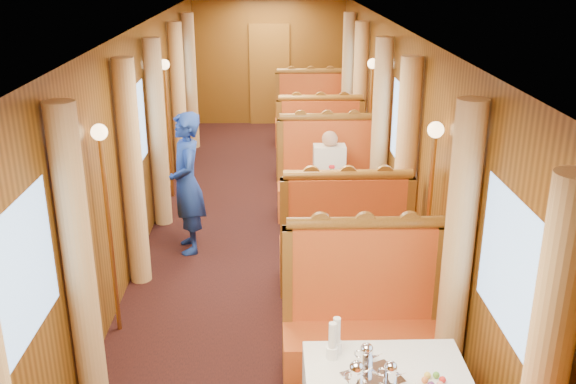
{
  "coord_description": "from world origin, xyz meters",
  "views": [
    {
      "loc": [
        0.02,
        -6.93,
        3.25
      ],
      "look_at": [
        0.18,
        -0.97,
        1.05
      ],
      "focal_mm": 40.0,
      "sensor_mm": 36.0,
      "label": 1
    }
  ],
  "objects_px": {
    "banquette_far_aft": "(311,120)",
    "teapot_back": "(366,357)",
    "banquette_far_fwd": "(319,152)",
    "rose_vase_mid": "(332,171)",
    "table_mid": "(334,217)",
    "banquette_mid_aft": "(327,184)",
    "table_far": "(314,137)",
    "tea_tray": "(373,378)",
    "passenger": "(329,168)",
    "fruit_plate": "(433,382)",
    "steward": "(187,183)",
    "teapot_right": "(390,375)",
    "banquette_near_aft": "(363,329)",
    "teapot_left": "(356,376)",
    "rose_vase_far": "(315,105)",
    "banquette_mid_fwd": "(344,250)"
  },
  "relations": [
    {
      "from": "banquette_far_aft",
      "to": "teapot_back",
      "type": "height_order",
      "value": "banquette_far_aft"
    },
    {
      "from": "banquette_far_fwd",
      "to": "rose_vase_mid",
      "type": "distance_m",
      "value": 2.51
    },
    {
      "from": "table_mid",
      "to": "banquette_mid_aft",
      "type": "bearing_deg",
      "value": 90.0
    },
    {
      "from": "banquette_mid_aft",
      "to": "banquette_far_fwd",
      "type": "bearing_deg",
      "value": 90.0
    },
    {
      "from": "table_far",
      "to": "banquette_far_aft",
      "type": "relative_size",
      "value": 0.78
    },
    {
      "from": "banquette_far_aft",
      "to": "rose_vase_mid",
      "type": "bearing_deg",
      "value": -90.48
    },
    {
      "from": "tea_tray",
      "to": "passenger",
      "type": "bearing_deg",
      "value": 88.6
    },
    {
      "from": "fruit_plate",
      "to": "steward",
      "type": "height_order",
      "value": "steward"
    },
    {
      "from": "table_mid",
      "to": "teapot_back",
      "type": "height_order",
      "value": "teapot_back"
    },
    {
      "from": "table_mid",
      "to": "table_far",
      "type": "xyz_separation_m",
      "value": [
        0.0,
        3.5,
        0.0
      ]
    },
    {
      "from": "teapot_right",
      "to": "table_far",
      "type": "bearing_deg",
      "value": 109.79
    },
    {
      "from": "teapot_back",
      "to": "table_mid",
      "type": "bearing_deg",
      "value": 102.99
    },
    {
      "from": "banquette_far_fwd",
      "to": "passenger",
      "type": "distance_m",
      "value": 1.8
    },
    {
      "from": "banquette_near_aft",
      "to": "teapot_back",
      "type": "relative_size",
      "value": 9.1
    },
    {
      "from": "rose_vase_mid",
      "to": "table_far",
      "type": "bearing_deg",
      "value": 89.38
    },
    {
      "from": "teapot_left",
      "to": "rose_vase_mid",
      "type": "height_order",
      "value": "rose_vase_mid"
    },
    {
      "from": "banquette_far_aft",
      "to": "passenger",
      "type": "height_order",
      "value": "banquette_far_aft"
    },
    {
      "from": "teapot_back",
      "to": "steward",
      "type": "distance_m",
      "value": 3.72
    },
    {
      "from": "banquette_far_fwd",
      "to": "table_mid",
      "type": "bearing_deg",
      "value": -90.0
    },
    {
      "from": "teapot_back",
      "to": "rose_vase_mid",
      "type": "xyz_separation_m",
      "value": [
        0.09,
        3.45,
        0.12
      ]
    },
    {
      "from": "table_far",
      "to": "banquette_far_fwd",
      "type": "xyz_separation_m",
      "value": [
        0.0,
        -1.01,
        0.05
      ]
    },
    {
      "from": "banquette_near_aft",
      "to": "teapot_back",
      "type": "bearing_deg",
      "value": -97.64
    },
    {
      "from": "rose_vase_far",
      "to": "banquette_mid_aft",
      "type": "bearing_deg",
      "value": -90.03
    },
    {
      "from": "table_far",
      "to": "teapot_back",
      "type": "xyz_separation_m",
      "value": [
        -0.13,
        -6.92,
        0.43
      ]
    },
    {
      "from": "banquette_near_aft",
      "to": "banquette_far_aft",
      "type": "relative_size",
      "value": 1.0
    },
    {
      "from": "table_far",
      "to": "banquette_far_aft",
      "type": "height_order",
      "value": "banquette_far_aft"
    },
    {
      "from": "banquette_mid_fwd",
      "to": "teapot_right",
      "type": "xyz_separation_m",
      "value": [
        -0.0,
        -2.6,
        0.38
      ]
    },
    {
      "from": "table_far",
      "to": "teapot_back",
      "type": "distance_m",
      "value": 6.94
    },
    {
      "from": "banquette_near_aft",
      "to": "table_mid",
      "type": "bearing_deg",
      "value": 90.0
    },
    {
      "from": "steward",
      "to": "banquette_mid_aft",
      "type": "bearing_deg",
      "value": 108.49
    },
    {
      "from": "table_far",
      "to": "teapot_left",
      "type": "bearing_deg",
      "value": -91.75
    },
    {
      "from": "teapot_right",
      "to": "banquette_near_aft",
      "type": "bearing_deg",
      "value": 109.66
    },
    {
      "from": "banquette_far_fwd",
      "to": "banquette_far_aft",
      "type": "distance_m",
      "value": 2.03
    },
    {
      "from": "banquette_mid_aft",
      "to": "teapot_back",
      "type": "height_order",
      "value": "banquette_mid_aft"
    },
    {
      "from": "banquette_mid_fwd",
      "to": "fruit_plate",
      "type": "relative_size",
      "value": 6.06
    },
    {
      "from": "table_far",
      "to": "teapot_back",
      "type": "relative_size",
      "value": 7.13
    },
    {
      "from": "banquette_mid_aft",
      "to": "teapot_left",
      "type": "bearing_deg",
      "value": -92.69
    },
    {
      "from": "rose_vase_far",
      "to": "passenger",
      "type": "xyz_separation_m",
      "value": [
        -0.0,
        -2.8,
        -0.19
      ]
    },
    {
      "from": "banquette_far_fwd",
      "to": "steward",
      "type": "relative_size",
      "value": 0.82
    },
    {
      "from": "passenger",
      "to": "banquette_mid_fwd",
      "type": "bearing_deg",
      "value": -90.0
    },
    {
      "from": "table_mid",
      "to": "banquette_mid_fwd",
      "type": "height_order",
      "value": "banquette_mid_fwd"
    },
    {
      "from": "banquette_mid_fwd",
      "to": "tea_tray",
      "type": "bearing_deg",
      "value": -92.34
    },
    {
      "from": "tea_tray",
      "to": "banquette_far_aft",
      "type": "bearing_deg",
      "value": 89.26
    },
    {
      "from": "banquette_mid_aft",
      "to": "teapot_left",
      "type": "relative_size",
      "value": 8.41
    },
    {
      "from": "banquette_far_fwd",
      "to": "rose_vase_far",
      "type": "bearing_deg",
      "value": 89.92
    },
    {
      "from": "banquette_near_aft",
      "to": "rose_vase_far",
      "type": "height_order",
      "value": "banquette_near_aft"
    },
    {
      "from": "banquette_near_aft",
      "to": "table_far",
      "type": "xyz_separation_m",
      "value": [
        0.0,
        5.99,
        -0.05
      ]
    },
    {
      "from": "banquette_mid_fwd",
      "to": "teapot_back",
      "type": "xyz_separation_m",
      "value": [
        -0.13,
        -2.41,
        0.39
      ]
    },
    {
      "from": "fruit_plate",
      "to": "rose_vase_mid",
      "type": "bearing_deg",
      "value": 94.67
    },
    {
      "from": "tea_tray",
      "to": "rose_vase_far",
      "type": "relative_size",
      "value": 0.94
    }
  ]
}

